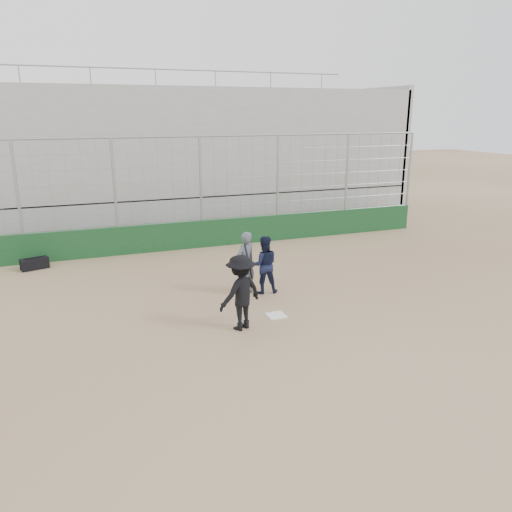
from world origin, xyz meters
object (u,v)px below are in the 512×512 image
object	(u,v)px
batter_at_plate	(240,292)
equipment_bag	(35,264)
umpire	(245,266)
catcher_crouched	(264,274)

from	to	relation	value
batter_at_plate	equipment_bag	xyz separation A→B (m)	(-4.65, 6.61, -0.70)
batter_at_plate	umpire	xyz separation A→B (m)	(0.87, 2.12, -0.09)
batter_at_plate	catcher_crouched	bearing A→B (deg)	55.64
catcher_crouched	umpire	world-z (taller)	umpire
catcher_crouched	batter_at_plate	bearing A→B (deg)	-124.36
batter_at_plate	equipment_bag	world-z (taller)	batter_at_plate
batter_at_plate	catcher_crouched	distance (m)	2.43
catcher_crouched	umpire	bearing A→B (deg)	165.10
batter_at_plate	umpire	distance (m)	2.29
umpire	catcher_crouched	bearing A→B (deg)	140.99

